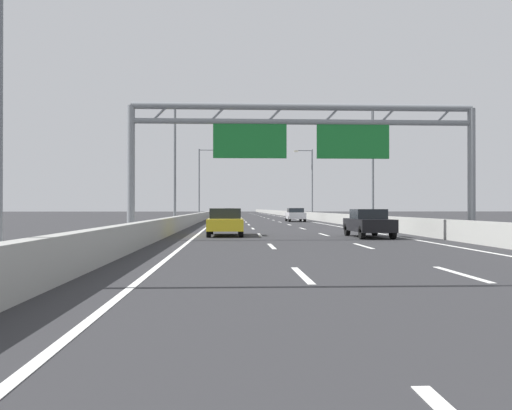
{
  "coord_description": "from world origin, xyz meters",
  "views": [
    {
      "loc": [
        -3.38,
        0.55,
        1.5
      ],
      "look_at": [
        -0.62,
        60.31,
        1.82
      ],
      "focal_mm": 37.98,
      "sensor_mm": 36.0,
      "label": 1
    }
  ],
  "objects_px": {
    "black_car": "(369,223)",
    "orange_car": "(229,212)",
    "white_car": "(295,215)",
    "sign_gantry": "(303,137)",
    "streetlamp_right_mid": "(370,158)",
    "yellow_car": "(225,222)",
    "streetlamp_left_far": "(201,179)",
    "streetlamp_right_far": "(310,179)",
    "streetlamp_left_mid": "(178,157)"
  },
  "relations": [
    {
      "from": "white_car",
      "to": "orange_car",
      "type": "bearing_deg",
      "value": 100.04
    },
    {
      "from": "streetlamp_left_far",
      "to": "streetlamp_right_far",
      "type": "relative_size",
      "value": 1.0
    },
    {
      "from": "sign_gantry",
      "to": "black_car",
      "type": "distance_m",
      "value": 5.9
    },
    {
      "from": "white_car",
      "to": "streetlamp_right_mid",
      "type": "bearing_deg",
      "value": -77.56
    },
    {
      "from": "streetlamp_right_mid",
      "to": "yellow_car",
      "type": "relative_size",
      "value": 2.11
    },
    {
      "from": "streetlamp_right_mid",
      "to": "orange_car",
      "type": "height_order",
      "value": "streetlamp_right_mid"
    },
    {
      "from": "orange_car",
      "to": "white_car",
      "type": "xyz_separation_m",
      "value": [
        7.36,
        -41.57,
        0.01
      ]
    },
    {
      "from": "sign_gantry",
      "to": "black_car",
      "type": "xyz_separation_m",
      "value": [
        3.64,
        2.23,
        -4.08
      ]
    },
    {
      "from": "yellow_car",
      "to": "streetlamp_right_mid",
      "type": "bearing_deg",
      "value": 48.56
    },
    {
      "from": "sign_gantry",
      "to": "streetlamp_left_mid",
      "type": "xyz_separation_m",
      "value": [
        -7.44,
        16.81,
        0.58
      ]
    },
    {
      "from": "streetlamp_left_mid",
      "to": "sign_gantry",
      "type": "bearing_deg",
      "value": -66.12
    },
    {
      "from": "streetlamp_right_mid",
      "to": "yellow_car",
      "type": "xyz_separation_m",
      "value": [
        -11.15,
        -12.63,
        -4.65
      ]
    },
    {
      "from": "streetlamp_left_mid",
      "to": "orange_car",
      "type": "height_order",
      "value": "streetlamp_left_mid"
    },
    {
      "from": "streetlamp_right_far",
      "to": "yellow_car",
      "type": "height_order",
      "value": "streetlamp_right_far"
    },
    {
      "from": "yellow_car",
      "to": "black_car",
      "type": "relative_size",
      "value": 1.03
    },
    {
      "from": "streetlamp_left_far",
      "to": "orange_car",
      "type": "height_order",
      "value": "streetlamp_left_far"
    },
    {
      "from": "streetlamp_left_mid",
      "to": "black_car",
      "type": "bearing_deg",
      "value": -52.76
    },
    {
      "from": "sign_gantry",
      "to": "black_car",
      "type": "relative_size",
      "value": 3.7
    },
    {
      "from": "streetlamp_right_mid",
      "to": "sign_gantry",
      "type": "bearing_deg",
      "value": -114.01
    },
    {
      "from": "streetlamp_left_far",
      "to": "white_car",
      "type": "bearing_deg",
      "value": -52.27
    },
    {
      "from": "sign_gantry",
      "to": "orange_car",
      "type": "xyz_separation_m",
      "value": [
        -3.67,
        75.6,
        -4.06
      ]
    },
    {
      "from": "sign_gantry",
      "to": "streetlamp_right_mid",
      "type": "relative_size",
      "value": 1.71
    },
    {
      "from": "orange_car",
      "to": "white_car",
      "type": "distance_m",
      "value": 42.21
    },
    {
      "from": "streetlamp_right_mid",
      "to": "streetlamp_left_far",
      "type": "distance_m",
      "value": 34.96
    },
    {
      "from": "streetlamp_right_mid",
      "to": "yellow_car",
      "type": "bearing_deg",
      "value": -131.44
    },
    {
      "from": "sign_gantry",
      "to": "white_car",
      "type": "relative_size",
      "value": 3.55
    },
    {
      "from": "streetlamp_left_mid",
      "to": "white_car",
      "type": "distance_m",
      "value": 21.03
    },
    {
      "from": "streetlamp_right_far",
      "to": "streetlamp_right_mid",
      "type": "bearing_deg",
      "value": -90.0
    },
    {
      "from": "streetlamp_right_far",
      "to": "streetlamp_left_far",
      "type": "bearing_deg",
      "value": 180.0
    },
    {
      "from": "streetlamp_left_far",
      "to": "white_car",
      "type": "distance_m",
      "value": 18.77
    },
    {
      "from": "sign_gantry",
      "to": "streetlamp_right_mid",
      "type": "bearing_deg",
      "value": 65.99
    },
    {
      "from": "black_car",
      "to": "orange_car",
      "type": "bearing_deg",
      "value": 95.69
    },
    {
      "from": "orange_car",
      "to": "yellow_car",
      "type": "bearing_deg",
      "value": -89.99
    },
    {
      "from": "streetlamp_left_far",
      "to": "yellow_car",
      "type": "distance_m",
      "value": 44.65
    },
    {
      "from": "streetlamp_right_far",
      "to": "streetlamp_left_mid",
      "type": "bearing_deg",
      "value": -115.28
    },
    {
      "from": "sign_gantry",
      "to": "streetlamp_left_mid",
      "type": "relative_size",
      "value": 1.71
    },
    {
      "from": "streetlamp_left_mid",
      "to": "yellow_car",
      "type": "xyz_separation_m",
      "value": [
        3.78,
        -12.63,
        -4.65
      ]
    },
    {
      "from": "streetlamp_right_mid",
      "to": "yellow_car",
      "type": "distance_m",
      "value": 17.48
    },
    {
      "from": "yellow_car",
      "to": "black_car",
      "type": "xyz_separation_m",
      "value": [
        7.3,
        -1.95,
        -0.01
      ]
    },
    {
      "from": "streetlamp_right_mid",
      "to": "white_car",
      "type": "distance_m",
      "value": 18.24
    },
    {
      "from": "streetlamp_right_mid",
      "to": "black_car",
      "type": "bearing_deg",
      "value": -104.78
    },
    {
      "from": "orange_car",
      "to": "yellow_car",
      "type": "distance_m",
      "value": 71.42
    },
    {
      "from": "streetlamp_right_mid",
      "to": "black_car",
      "type": "distance_m",
      "value": 15.78
    },
    {
      "from": "black_car",
      "to": "white_car",
      "type": "xyz_separation_m",
      "value": [
        0.05,
        31.81,
        0.03
      ]
    },
    {
      "from": "sign_gantry",
      "to": "orange_car",
      "type": "bearing_deg",
      "value": 92.78
    },
    {
      "from": "orange_car",
      "to": "streetlamp_left_mid",
      "type": "bearing_deg",
      "value": -93.67
    },
    {
      "from": "streetlamp_left_mid",
      "to": "streetlamp_left_far",
      "type": "relative_size",
      "value": 1.0
    },
    {
      "from": "orange_car",
      "to": "streetlamp_right_mid",
      "type": "bearing_deg",
      "value": -79.25
    },
    {
      "from": "black_car",
      "to": "streetlamp_right_mid",
      "type": "bearing_deg",
      "value": 75.22
    },
    {
      "from": "sign_gantry",
      "to": "streetlamp_right_far",
      "type": "relative_size",
      "value": 1.71
    }
  ]
}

